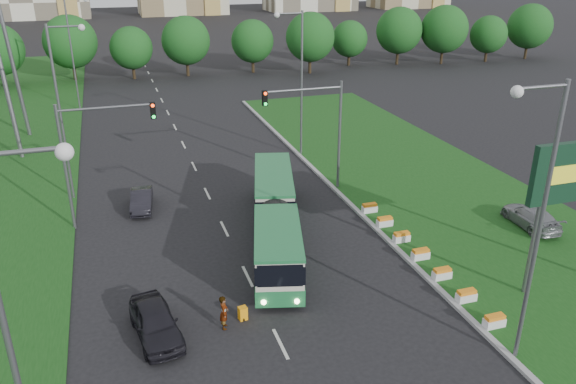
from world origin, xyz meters
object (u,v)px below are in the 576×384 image
object	(u,v)px
car_median	(531,217)
shopping_trolley	(243,313)
traffic_mast_left	(91,145)
articulated_bus	(272,216)
car_left_near	(155,322)
traffic_mast_median	(319,120)
pedestrian	(224,312)
car_left_far	(142,200)

from	to	relation	value
car_median	shopping_trolley	size ratio (longest dim) A/B	6.64
traffic_mast_left	car_median	xyz separation A→B (m)	(25.80, -8.84, -4.55)
traffic_mast_left	shopping_trolley	size ratio (longest dim) A/B	11.87
articulated_bus	car_median	xyz separation A→B (m)	(15.94, -3.51, -0.76)
car_left_near	car_median	bearing A→B (deg)	1.29
traffic_mast_median	car_left_near	distance (m)	19.43
pedestrian	car_median	bearing A→B (deg)	-64.00
traffic_mast_median	shopping_trolley	distance (m)	17.11
traffic_mast_left	car_left_far	xyz separation A→B (m)	(2.68, 1.73, -4.71)
traffic_mast_median	pedestrian	world-z (taller)	traffic_mast_median
articulated_bus	pedestrian	xyz separation A→B (m)	(-4.60, -7.73, -0.72)
pedestrian	shopping_trolley	world-z (taller)	pedestrian
car_median	car_left_near	bearing A→B (deg)	13.20
traffic_mast_median	car_left_far	distance (m)	13.35
car_left_near	pedestrian	world-z (taller)	pedestrian
car_left_near	car_median	distance (m)	23.92
traffic_mast_left	car_left_near	size ratio (longest dim) A/B	1.79
traffic_mast_median	shopping_trolley	bearing A→B (deg)	-123.11
traffic_mast_median	shopping_trolley	size ratio (longest dim) A/B	11.87
traffic_mast_median	traffic_mast_left	world-z (taller)	same
traffic_mast_left	articulated_bus	world-z (taller)	traffic_mast_left
car_left_near	pedestrian	size ratio (longest dim) A/B	2.65
pedestrian	articulated_bus	bearing A→B (deg)	-16.38
traffic_mast_median	car_left_near	xyz separation A→B (m)	(-12.96, -13.73, -4.59)
articulated_bus	car_left_far	world-z (taller)	articulated_bus
traffic_mast_left	car_left_near	distance (m)	13.71
shopping_trolley	articulated_bus	bearing A→B (deg)	53.79
car_median	pedestrian	world-z (taller)	pedestrian
car_median	shopping_trolley	world-z (taller)	car_median
shopping_trolley	pedestrian	bearing A→B (deg)	-169.30
articulated_bus	pedestrian	size ratio (longest dim) A/B	9.18
articulated_bus	car_left_near	bearing A→B (deg)	-120.98
car_left_near	car_left_far	bearing A→B (deg)	80.01
car_left_far	car_left_near	bearing A→B (deg)	-84.76
car_left_far	shopping_trolley	bearing A→B (deg)	-69.05
pedestrian	traffic_mast_median	bearing A→B (deg)	-20.74
car_left_far	car_median	bearing A→B (deg)	-17.40
traffic_mast_median	car_median	size ratio (longest dim) A/B	1.79
car_left_near	pedestrian	distance (m)	3.08
articulated_bus	car_median	world-z (taller)	articulated_bus
car_left_near	shopping_trolley	distance (m)	4.05
pedestrian	traffic_mast_left	bearing A→B (deg)	36.33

